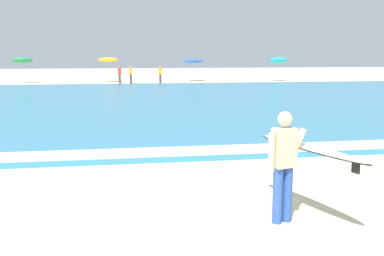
# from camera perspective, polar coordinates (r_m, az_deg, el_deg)

# --- Properties ---
(ground_plane) EXTENTS (160.00, 160.00, 0.00)m
(ground_plane) POSITION_cam_1_polar(r_m,az_deg,el_deg) (6.56, -3.99, -13.71)
(ground_plane) COLOR beige
(sea) EXTENTS (120.00, 28.00, 0.14)m
(sea) POSITION_cam_1_polar(r_m,az_deg,el_deg) (24.50, -8.03, 3.43)
(sea) COLOR teal
(sea) RESTS_ON ground
(surf_foam) EXTENTS (120.00, 1.10, 0.01)m
(surf_foam) POSITION_cam_1_polar(r_m,az_deg,el_deg) (11.25, -6.37, -3.13)
(surf_foam) COLOR white
(surf_foam) RESTS_ON sea
(surfer_with_board) EXTENTS (1.25, 2.42, 1.73)m
(surfer_with_board) POSITION_cam_1_polar(r_m,az_deg,el_deg) (7.05, 13.13, -3.50)
(surfer_with_board) COLOR #284CA3
(surfer_with_board) RESTS_ON ground
(beach_umbrella_0) EXTENTS (1.76, 1.80, 2.41)m
(beach_umbrella_0) POSITION_cam_1_polar(r_m,az_deg,el_deg) (43.66, -20.85, 8.11)
(beach_umbrella_0) COLOR beige
(beach_umbrella_0) RESTS_ON ground
(beach_umbrella_1) EXTENTS (1.87, 1.89, 2.39)m
(beach_umbrella_1) POSITION_cam_1_polar(r_m,az_deg,el_deg) (43.14, -10.68, 8.60)
(beach_umbrella_1) COLOR beige
(beach_umbrella_1) RESTS_ON ground
(beach_umbrella_2) EXTENTS (1.95, 1.98, 2.22)m
(beach_umbrella_2) POSITION_cam_1_polar(r_m,az_deg,el_deg) (43.69, 0.16, 8.53)
(beach_umbrella_2) COLOR beige
(beach_umbrella_2) RESTS_ON ground
(beach_umbrella_3) EXTENTS (1.70, 1.73, 2.37)m
(beach_umbrella_3) POSITION_cam_1_polar(r_m,az_deg,el_deg) (44.32, 10.98, 8.52)
(beach_umbrella_3) COLOR beige
(beach_umbrella_3) RESTS_ON ground
(beachgoer_near_row_left) EXTENTS (0.32, 0.20, 1.58)m
(beachgoer_near_row_left) POSITION_cam_1_polar(r_m,az_deg,el_deg) (40.17, -4.08, 6.88)
(beachgoer_near_row_left) COLOR #383842
(beachgoer_near_row_left) RESTS_ON ground
(beachgoer_near_row_mid) EXTENTS (0.32, 0.20, 1.58)m
(beachgoer_near_row_mid) POSITION_cam_1_polar(r_m,az_deg,el_deg) (40.17, -7.84, 6.82)
(beachgoer_near_row_mid) COLOR #383842
(beachgoer_near_row_mid) RESTS_ON ground
(beachgoer_near_row_right) EXTENTS (0.32, 0.20, 1.58)m
(beachgoer_near_row_right) POSITION_cam_1_polar(r_m,az_deg,el_deg) (40.54, -9.25, 6.81)
(beachgoer_near_row_right) COLOR #383842
(beachgoer_near_row_right) RESTS_ON ground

